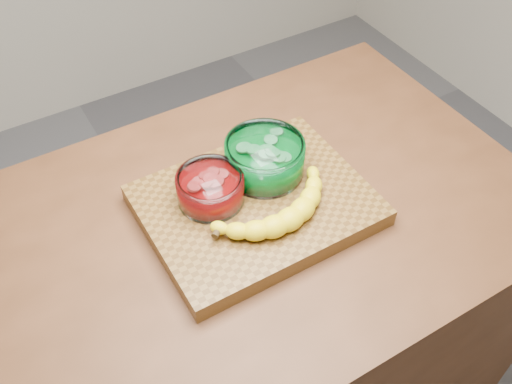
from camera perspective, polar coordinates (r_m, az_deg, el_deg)
counter at (r=1.56m, az=0.00°, el=-12.98°), size 1.20×0.80×0.90m
cutting_board at (r=1.18m, az=0.00°, el=-1.34°), size 0.45×0.35×0.04m
bowl_red at (r=1.14m, az=-4.59°, el=0.37°), size 0.14×0.14×0.06m
bowl_green at (r=1.19m, az=0.87°, el=3.38°), size 0.17×0.17×0.08m
banana at (r=1.12m, az=1.91°, el=-1.57°), size 0.30×0.15×0.04m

